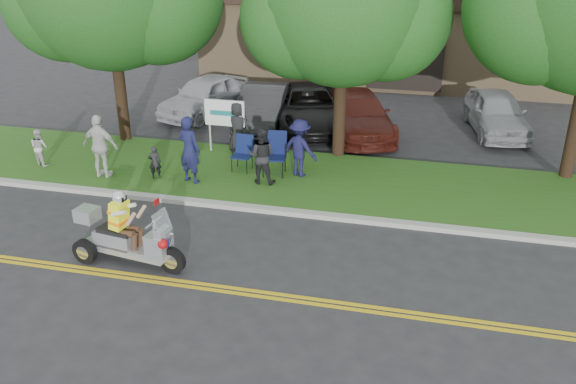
% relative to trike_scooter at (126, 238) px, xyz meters
% --- Properties ---
extents(ground, '(120.00, 120.00, 0.00)m').
position_rel_trike_scooter_xyz_m(ground, '(2.89, -0.02, -0.59)').
color(ground, '#28282B').
rests_on(ground, ground).
extents(centerline_near, '(60.00, 0.10, 0.01)m').
position_rel_trike_scooter_xyz_m(centerline_near, '(2.89, -0.60, -0.58)').
color(centerline_near, gold).
rests_on(centerline_near, ground).
extents(centerline_far, '(60.00, 0.10, 0.01)m').
position_rel_trike_scooter_xyz_m(centerline_far, '(2.89, -0.44, -0.58)').
color(centerline_far, gold).
rests_on(centerline_far, ground).
extents(curb, '(60.00, 0.25, 0.12)m').
position_rel_trike_scooter_xyz_m(curb, '(2.89, 3.03, -0.53)').
color(curb, '#A8A89E').
rests_on(curb, ground).
extents(grass_verge, '(60.00, 4.00, 0.10)m').
position_rel_trike_scooter_xyz_m(grass_verge, '(2.89, 5.18, -0.53)').
color(grass_verge, '#2C5516').
rests_on(grass_verge, ground).
extents(commercial_building, '(18.00, 8.20, 4.00)m').
position_rel_trike_scooter_xyz_m(commercial_building, '(4.89, 18.96, 1.42)').
color(commercial_building, '#9E7F5B').
rests_on(commercial_building, ground).
extents(tree_mid, '(5.88, 4.80, 7.05)m').
position_rel_trike_scooter_xyz_m(tree_mid, '(3.45, 7.22, 3.85)').
color(tree_mid, '#332114').
rests_on(tree_mid, ground).
extents(business_sign, '(1.25, 0.06, 1.75)m').
position_rel_trike_scooter_xyz_m(business_sign, '(-0.01, 6.58, 0.67)').
color(business_sign, silver).
rests_on(business_sign, ground).
extents(trike_scooter, '(2.57, 0.98, 1.68)m').
position_rel_trike_scooter_xyz_m(trike_scooter, '(0.00, 0.00, 0.00)').
color(trike_scooter, black).
rests_on(trike_scooter, ground).
extents(lawn_chair_a, '(0.69, 0.71, 1.20)m').
position_rel_trike_scooter_xyz_m(lawn_chair_a, '(1.88, 5.32, 0.19)').
color(lawn_chair_a, black).
rests_on(lawn_chair_a, grass_verge).
extents(lawn_chair_b, '(0.58, 0.60, 1.01)m').
position_rel_trike_scooter_xyz_m(lawn_chair_b, '(0.94, 5.37, 0.09)').
color(lawn_chair_b, black).
rests_on(lawn_chair_b, grass_verge).
extents(spectator_adult_left, '(0.79, 0.64, 1.87)m').
position_rel_trike_scooter_xyz_m(spectator_adult_left, '(-0.20, 4.17, 0.45)').
color(spectator_adult_left, '#171941').
rests_on(spectator_adult_left, grass_verge).
extents(spectator_adult_mid, '(0.78, 0.61, 1.57)m').
position_rel_trike_scooter_xyz_m(spectator_adult_mid, '(1.71, 4.56, 0.30)').
color(spectator_adult_mid, black).
rests_on(spectator_adult_mid, grass_verge).
extents(spectator_adult_right, '(1.07, 0.50, 1.79)m').
position_rel_trike_scooter_xyz_m(spectator_adult_right, '(-2.72, 3.95, 0.41)').
color(spectator_adult_right, silver).
rests_on(spectator_adult_right, grass_verge).
extents(spectator_chair_a, '(1.21, 0.98, 1.64)m').
position_rel_trike_scooter_xyz_m(spectator_chair_a, '(2.61, 5.29, 0.34)').
color(spectator_chair_a, '#17163F').
rests_on(spectator_chair_a, grass_verge).
extents(spectator_chair_b, '(0.89, 0.68, 1.61)m').
position_rel_trike_scooter_xyz_m(spectator_chair_b, '(0.40, 6.62, 0.33)').
color(spectator_chair_b, black).
rests_on(spectator_chair_b, grass_verge).
extents(child_left, '(0.41, 0.34, 0.94)m').
position_rel_trike_scooter_xyz_m(child_left, '(-1.25, 4.17, -0.01)').
color(child_left, black).
rests_on(child_left, grass_verge).
extents(child_right, '(0.64, 0.57, 1.10)m').
position_rel_trike_scooter_xyz_m(child_right, '(-4.90, 4.30, 0.07)').
color(child_right, beige).
rests_on(child_right, grass_verge).
extents(parked_car_far_left, '(2.86, 4.49, 1.42)m').
position_rel_trike_scooter_xyz_m(parked_car_far_left, '(-2.11, 10.43, 0.12)').
color(parked_car_far_left, '#B8B9C0').
rests_on(parked_car_far_left, ground).
extents(parked_car_left, '(1.83, 4.34, 1.39)m').
position_rel_trike_scooter_xyz_m(parked_car_left, '(0.38, 9.57, 0.11)').
color(parked_car_left, '#2F2F32').
rests_on(parked_car_left, ground).
extents(parked_car_mid, '(3.71, 5.43, 1.38)m').
position_rel_trike_scooter_xyz_m(parked_car_mid, '(1.90, 9.97, 0.10)').
color(parked_car_mid, black).
rests_on(parked_car_mid, ground).
extents(parked_car_right, '(3.29, 4.96, 1.34)m').
position_rel_trike_scooter_xyz_m(parked_car_right, '(3.69, 9.61, 0.08)').
color(parked_car_right, '#491811').
rests_on(parked_car_right, ground).
extents(parked_car_far_right, '(2.29, 4.31, 1.40)m').
position_rel_trike_scooter_xyz_m(parked_car_far_right, '(8.23, 10.76, 0.11)').
color(parked_car_far_right, '#999C9F').
rests_on(parked_car_far_right, ground).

